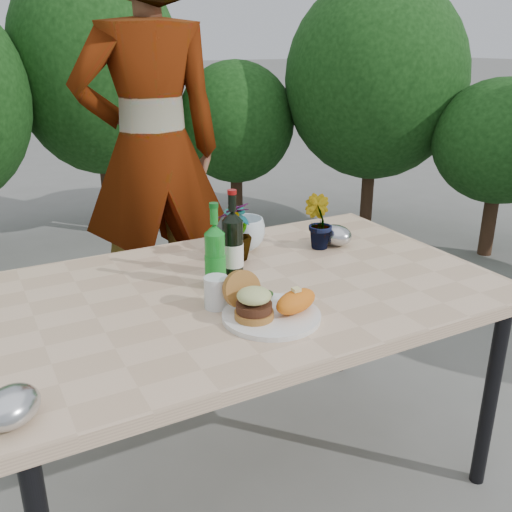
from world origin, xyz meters
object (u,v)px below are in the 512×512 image
dinner_plate (271,316)px  wine_bottle (233,246)px  patio_table (244,302)px  person (152,153)px

dinner_plate → wine_bottle: bearing=83.2°
patio_table → person: (0.09, 1.13, 0.29)m
wine_bottle → person: (0.08, 1.04, 0.13)m
wine_bottle → patio_table: bearing=-77.3°
patio_table → person: size_ratio=0.81×
wine_bottle → dinner_plate: bearing=-81.0°
patio_table → wine_bottle: size_ratio=5.43×
dinner_plate → person: 1.39m
dinner_plate → wine_bottle: size_ratio=0.95×
dinner_plate → person: size_ratio=0.14×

